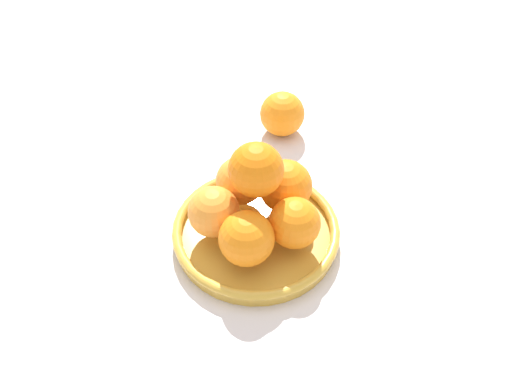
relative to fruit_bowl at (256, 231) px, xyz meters
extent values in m
plane|color=silver|center=(0.00, 0.00, -0.01)|extent=(4.00, 4.00, 0.00)
cylinder|color=gold|center=(0.00, 0.00, -0.01)|extent=(0.24, 0.24, 0.01)
torus|color=gold|center=(0.00, 0.00, 0.01)|extent=(0.24, 0.24, 0.01)
sphere|color=orange|center=(-0.03, 0.05, 0.05)|extent=(0.07, 0.07, 0.07)
sphere|color=orange|center=(-0.06, -0.01, 0.05)|extent=(0.08, 0.08, 0.08)
sphere|color=orange|center=(-0.01, -0.06, 0.05)|extent=(0.07, 0.07, 0.07)
sphere|color=orange|center=(0.05, -0.02, 0.05)|extent=(0.07, 0.07, 0.07)
sphere|color=orange|center=(0.04, 0.04, 0.05)|extent=(0.07, 0.07, 0.07)
sphere|color=orange|center=(-0.01, -0.01, 0.11)|extent=(0.07, 0.07, 0.07)
sphere|color=orange|center=(-0.17, -0.19, 0.03)|extent=(0.08, 0.08, 0.08)
camera|label=1|loc=(0.23, 0.41, 0.56)|focal=35.00mm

